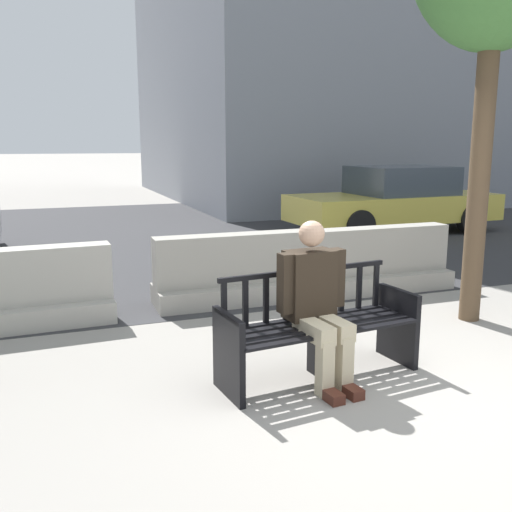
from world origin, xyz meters
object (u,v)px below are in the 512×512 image
object	(u,v)px
jersey_barrier_centre	(236,274)
jersey_barrier_right	(376,264)
seated_person	(316,299)
jersey_barrier_left	(15,296)
street_bench	(318,331)
car_taxi_near	(395,200)

from	to	relation	value
jersey_barrier_centre	jersey_barrier_right	size ratio (longest dim) A/B	1.00
seated_person	jersey_barrier_right	xyz separation A→B (m)	(2.07, 2.36, -0.35)
jersey_barrier_centre	seated_person	bearing A→B (deg)	-93.48
jersey_barrier_centre	jersey_barrier_left	distance (m)	2.50
jersey_barrier_centre	jersey_barrier_left	xyz separation A→B (m)	(-2.50, -0.11, 0.00)
street_bench	jersey_barrier_right	world-z (taller)	street_bench
jersey_barrier_right	jersey_barrier_left	bearing A→B (deg)	-179.90
street_bench	jersey_barrier_left	world-z (taller)	street_bench
seated_person	jersey_barrier_right	distance (m)	3.16
car_taxi_near	jersey_barrier_right	bearing A→B (deg)	-126.39
jersey_barrier_left	jersey_barrier_right	bearing A→B (deg)	0.10
jersey_barrier_centre	street_bench	bearing A→B (deg)	-92.17
car_taxi_near	seated_person	bearing A→B (deg)	-128.20
jersey_barrier_right	car_taxi_near	xyz separation A→B (m)	(3.09, 4.19, 0.35)
jersey_barrier_right	jersey_barrier_centre	bearing A→B (deg)	176.90
street_bench	seated_person	size ratio (longest dim) A/B	1.32
seated_person	jersey_barrier_centre	size ratio (longest dim) A/B	0.65
jersey_barrier_centre	car_taxi_near	bearing A→B (deg)	39.21
street_bench	jersey_barrier_right	bearing A→B (deg)	48.84
seated_person	jersey_barrier_centre	distance (m)	2.50
street_bench	jersey_barrier_right	size ratio (longest dim) A/B	0.86
seated_person	jersey_barrier_centre	xyz separation A→B (m)	(0.15, 2.47, -0.35)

